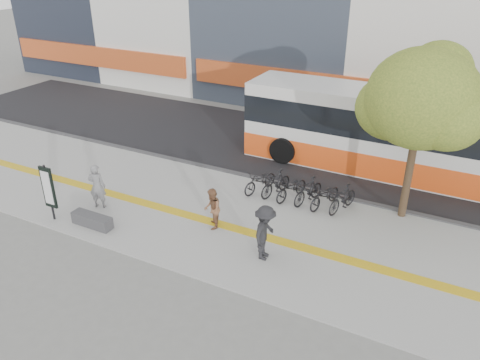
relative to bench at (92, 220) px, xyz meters
The scene contains 13 objects.
ground 2.88m from the bench, 24.78° to the left, with size 120.00×120.00×0.00m, color slate.
sidewalk 3.76m from the bench, 46.08° to the left, with size 40.00×7.00×0.08m, color gray.
tactile_strip 3.41m from the bench, 40.24° to the left, with size 40.00×0.45×0.01m, color gold.
street 10.53m from the bench, 75.70° to the left, with size 40.00×8.00×0.06m, color black.
curb 6.73m from the bench, 67.25° to the left, with size 40.00×0.25×0.14m, color #353537.
bench is the anchor object (origin of this frame).
signboard 1.94m from the bench, 169.19° to the right, with size 0.55×0.10×2.20m.
street_tree 12.23m from the bench, 31.62° to the left, with size 4.40×3.80×6.31m.
bus 13.02m from the bench, 48.56° to the left, with size 13.26×3.14×3.53m.
bicycle_row 7.90m from the bench, 41.20° to the left, with size 4.51×1.91×1.05m.
seated_woman 1.54m from the bench, 121.72° to the left, with size 0.65×0.43×1.79m, color black.
pedestrian_tan 4.38m from the bench, 25.92° to the left, with size 0.74×0.58×1.53m, color brown.
pedestrian_dark 6.47m from the bench, ahead, with size 1.22×0.70×1.89m, color black.
Camera 1 is at (8.81, -11.64, 9.22)m, focal length 35.28 mm.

